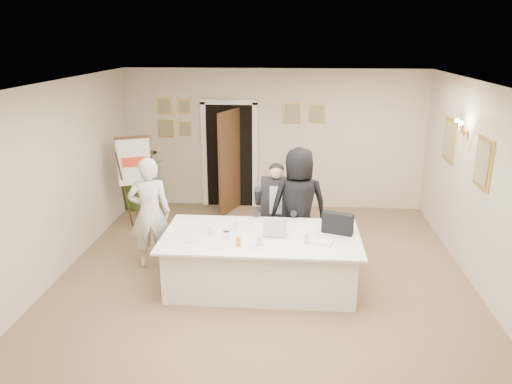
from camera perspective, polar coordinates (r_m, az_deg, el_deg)
The scene contains 28 objects.
floor at distance 7.25m, azimuth 0.70°, elevation -10.53°, with size 7.00×7.00×0.00m, color brown.
ceiling at distance 6.43m, azimuth 0.80°, elevation 12.06°, with size 6.00×7.00×0.02m, color white.
wall_back at distance 10.10m, azimuth 2.07°, elevation 6.01°, with size 6.00×0.10×2.80m, color beige.
wall_front at distance 3.54m, azimuth -3.18°, elevation -17.04°, with size 6.00×0.10×2.80m, color beige.
wall_left at distance 7.52m, azimuth -22.71°, elevation 0.61°, with size 0.10×7.00×2.80m, color beige.
wall_right at distance 7.18m, azimuth 25.39°, elevation -0.49°, with size 0.10×7.00×2.80m, color beige.
doorway at distance 10.08m, azimuth -3.03°, elevation 3.89°, with size 1.14×0.86×2.20m.
pictures_back_wall at distance 10.06m, azimuth -2.52°, elevation 8.56°, with size 3.40×0.06×0.80m, color gold, non-canonical shape.
pictures_right_wall at distance 8.18m, azimuth 22.67°, elevation 4.43°, with size 0.06×2.20×0.80m, color gold, non-canonical shape.
wall_sconce at distance 8.09m, azimuth 22.48°, elevation 6.87°, with size 0.20×0.30×0.24m, color gold, non-canonical shape.
conference_table at distance 7.06m, azimuth 0.58°, elevation -7.81°, with size 2.72×1.45×0.78m.
seated_man at distance 7.95m, azimuth 2.29°, elevation -1.96°, with size 0.65×0.70×1.52m, color black, non-canonical shape.
flip_chart at distance 9.33m, azimuth -13.61°, elevation 0.60°, with size 0.60×0.48×1.67m.
standing_man at distance 7.65m, azimuth -12.04°, elevation -2.37°, with size 0.63×0.41×1.72m, color silver.
standing_woman at distance 7.71m, azimuth 4.89°, elevation -1.52°, with size 0.88×0.58×1.81m, color black.
potted_palm at distance 10.47m, azimuth -13.20°, elevation 1.74°, with size 1.17×1.02×1.30m, color #3A6120.
laptop at distance 6.89m, azimuth 2.22°, elevation -3.76°, with size 0.32×0.35×0.28m, color #B7BABC, non-canonical shape.
laptop_bag at distance 6.99m, azimuth 9.30°, elevation -3.55°, with size 0.43×0.12×0.30m, color black.
paper_stack at distance 6.71m, azimuth 7.42°, elevation -5.64°, with size 0.31×0.22×0.03m, color white.
plate_left at distance 6.75m, azimuth -7.23°, elevation -5.54°, with size 0.22×0.22×0.01m, color white.
plate_mid at distance 6.53m, azimuth -4.45°, elevation -6.26°, with size 0.21×0.21×0.01m, color white.
plate_near at distance 6.50m, azimuth -0.03°, elevation -6.34°, with size 0.21×0.21×0.01m, color white.
glass_a at distance 6.89m, azimuth -5.23°, elevation -4.44°, with size 0.07×0.07×0.14m, color silver.
glass_b at distance 6.51m, azimuth 0.37°, elevation -5.71°, with size 0.06×0.06×0.14m, color silver.
glass_c at distance 6.63m, azimuth 5.75°, elevation -5.34°, with size 0.06×0.06×0.14m, color silver.
glass_d at distance 7.04m, azimuth -2.40°, elevation -3.87°, with size 0.06×0.06×0.14m, color silver.
oj_glass at distance 6.53m, azimuth -2.02°, elevation -5.70°, with size 0.06×0.06×0.13m, color orange.
steel_jug at distance 6.76m, azimuth -3.42°, elevation -4.96°, with size 0.09×0.09×0.11m, color silver.
Camera 1 is at (0.42, -6.39, 3.41)m, focal length 35.00 mm.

